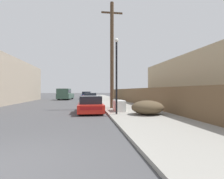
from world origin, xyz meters
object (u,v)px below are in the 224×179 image
Objects in this scene: car_parked_mid at (91,98)px; utility_pole at (112,54)px; pedestrian at (112,94)px; pickup_truck at (65,94)px; parked_sports_car_red at (90,105)px; discarded_fridge at (119,106)px; car_parked_far at (87,95)px; street_lamp at (116,70)px; brush_pile at (147,107)px.

utility_pole reaches higher than car_parked_mid.
pedestrian is (1.77, 12.51, -3.70)m from utility_pole.
car_parked_mid is 0.81× the size of pickup_truck.
pedestrian reaches higher than car_parked_mid.
pedestrian is (7.61, -3.97, 0.06)m from pickup_truck.
pickup_truck is at bearing 102.27° from parked_sports_car_red.
car_parked_far is at bearing 95.87° from discarded_fridge.
pedestrian is (2.04, 16.40, -1.85)m from street_lamp.
parked_sports_car_red is 21.04m from car_parked_far.
car_parked_mid is at bearing 88.71° from parked_sports_car_red.
car_parked_far is 4.64m from pickup_truck.
street_lamp reaches higher than parked_sports_car_red.
discarded_fridge is at bearing -78.88° from car_parked_far.
utility_pole is at bearing 85.97° from street_lamp.
pedestrian is at bearing 89.36° from brush_pile.
pickup_truck is 17.88m from utility_pole.
car_parked_far is 23.84m from brush_pile.
discarded_fridge is 0.87× the size of brush_pile.
car_parked_far is 7.78m from pedestrian.
street_lamp is (-0.27, -3.89, -1.84)m from utility_pole.
street_lamp is at bearing -105.76° from discarded_fridge.
parked_sports_car_red is at bearing -104.17° from pedestrian.
discarded_fridge is 10.78m from car_parked_mid.
utility_pole reaches higher than car_parked_far.
street_lamp is (1.57, -2.09, 2.32)m from parked_sports_car_red.
utility_pole is (5.84, -16.48, 3.76)m from pickup_truck.
car_parked_mid is 9.12m from pickup_truck.
car_parked_mid is (-1.81, 10.62, 0.10)m from discarded_fridge.
discarded_fridge is 2.92m from street_lamp.
pedestrian is at bearing -54.97° from car_parked_far.
street_lamp is at bearing -94.03° from utility_pole.
parked_sports_car_red is (-2.03, 0.43, 0.04)m from discarded_fridge.
discarded_fridge is 4.76m from utility_pole.
car_parked_mid is 1.00× the size of street_lamp.
discarded_fridge is 0.99× the size of pedestrian.
discarded_fridge is at bearing -11.95° from parked_sports_car_red.
brush_pile is at bearing -36.31° from parked_sports_car_red.
pedestrian is at bearing 53.01° from car_parked_mid.
street_lamp is 2.40× the size of brush_pile.
street_lamp is at bearing -97.11° from pedestrian.
utility_pole is at bearing -98.06° from pedestrian.
parked_sports_car_red is at bearing 167.85° from discarded_fridge.
utility_pole is at bearing 110.16° from brush_pile.
discarded_fridge is at bearing -77.78° from car_parked_mid.
car_parked_far is 2.47× the size of pedestrian.
discarded_fridge is at bearing 123.84° from brush_pile.
car_parked_mid is 12.57m from street_lamp.
car_parked_mid is (0.22, 10.20, 0.06)m from parked_sports_car_red.
street_lamp reaches higher than car_parked_mid.
car_parked_mid is 5.35m from pedestrian.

